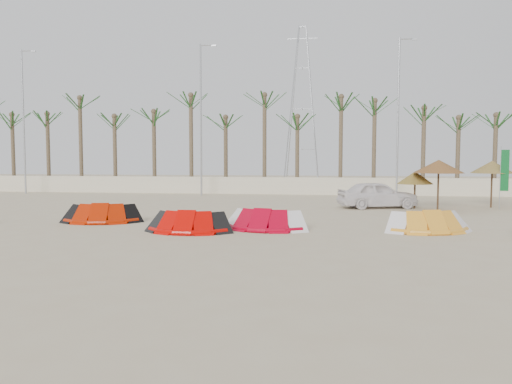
# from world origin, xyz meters

# --- Properties ---
(ground) EXTENTS (120.00, 120.00, 0.00)m
(ground) POSITION_xyz_m (0.00, 0.00, 0.00)
(ground) COLOR tan
(ground) RESTS_ON ground
(boundary_wall) EXTENTS (60.00, 0.30, 1.30)m
(boundary_wall) POSITION_xyz_m (0.00, 22.00, 0.65)
(boundary_wall) COLOR beige
(boundary_wall) RESTS_ON ground
(palm_line) EXTENTS (52.00, 4.00, 7.70)m
(palm_line) POSITION_xyz_m (0.67, 23.50, 6.44)
(palm_line) COLOR brown
(palm_line) RESTS_ON ground
(lamp_a) EXTENTS (1.25, 0.14, 11.00)m
(lamp_a) POSITION_xyz_m (-19.96, 20.00, 5.77)
(lamp_a) COLOR #A5A8AD
(lamp_a) RESTS_ON ground
(lamp_b) EXTENTS (1.25, 0.14, 11.00)m
(lamp_b) POSITION_xyz_m (-5.96, 20.00, 5.77)
(lamp_b) COLOR #A5A8AD
(lamp_b) RESTS_ON ground
(lamp_c) EXTENTS (1.25, 0.14, 11.00)m
(lamp_c) POSITION_xyz_m (8.04, 20.00, 5.77)
(lamp_c) COLOR #A5A8AD
(lamp_c) RESTS_ON ground
(pylon) EXTENTS (3.00, 3.00, 14.00)m
(pylon) POSITION_xyz_m (1.00, 28.00, 0.00)
(pylon) COLOR #A5A8AD
(pylon) RESTS_ON ground
(kite_red_left) EXTENTS (3.55, 2.09, 0.90)m
(kite_red_left) POSITION_xyz_m (-6.59, 4.92, 0.42)
(kite_red_left) COLOR #AC1A00
(kite_red_left) RESTS_ON ground
(kite_red_mid) EXTENTS (3.24, 1.59, 0.90)m
(kite_red_mid) POSITION_xyz_m (-2.09, 2.67, 0.42)
(kite_red_mid) COLOR #C60400
(kite_red_mid) RESTS_ON ground
(kite_red_right) EXTENTS (3.52, 2.13, 0.90)m
(kite_red_right) POSITION_xyz_m (0.68, 3.70, 0.42)
(kite_red_right) COLOR #AE0018
(kite_red_right) RESTS_ON ground
(kite_orange) EXTENTS (3.52, 2.24, 0.90)m
(kite_orange) POSITION_xyz_m (6.95, 3.97, 0.42)
(kite_orange) COLOR orange
(kite_orange) RESTS_ON ground
(parasol_left) EXTENTS (2.65, 2.65, 2.70)m
(parasol_left) POSITION_xyz_m (9.01, 11.80, 2.34)
(parasol_left) COLOR #4C331E
(parasol_left) RESTS_ON ground
(parasol_mid) EXTENTS (1.95, 1.95, 2.06)m
(parasol_mid) POSITION_xyz_m (7.94, 12.56, 1.71)
(parasol_mid) COLOR #4C331E
(parasol_mid) RESTS_ON ground
(parasol_right) EXTENTS (2.30, 2.30, 2.64)m
(parasol_right) POSITION_xyz_m (12.32, 13.73, 2.28)
(parasol_right) COLOR #4C331E
(parasol_right) RESTS_ON ground
(flag_green) EXTENTS (0.45, 0.06, 3.42)m
(flag_green) POSITION_xyz_m (12.59, 12.69, 2.03)
(flag_green) COLOR #A5A8AD
(flag_green) RESTS_ON ground
(car) EXTENTS (4.71, 2.90, 1.50)m
(car) POSITION_xyz_m (5.94, 12.58, 0.75)
(car) COLOR white
(car) RESTS_ON ground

